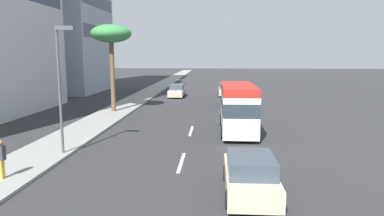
# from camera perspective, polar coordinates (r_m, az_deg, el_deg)

# --- Properties ---
(ground_plane) EXTENTS (198.00, 198.00, 0.00)m
(ground_plane) POSITION_cam_1_polar(r_m,az_deg,el_deg) (35.91, 1.13, 0.31)
(ground_plane) COLOR #2D2D30
(sidewalk_right) EXTENTS (162.00, 3.11, 0.15)m
(sidewalk_right) POSITION_cam_1_polar(r_m,az_deg,el_deg) (36.99, -10.47, 0.53)
(sidewalk_right) COLOR gray
(sidewalk_right) RESTS_ON ground_plane
(lane_stripe_mid) EXTENTS (3.20, 0.16, 0.01)m
(lane_stripe_mid) POSITION_cam_1_polar(r_m,az_deg,el_deg) (17.38, -1.75, -8.82)
(lane_stripe_mid) COLOR silver
(lane_stripe_mid) RESTS_ON ground_plane
(lane_stripe_far) EXTENTS (3.20, 0.16, 0.01)m
(lane_stripe_far) POSITION_cam_1_polar(r_m,az_deg,el_deg) (24.32, -0.13, -3.72)
(lane_stripe_far) COLOR silver
(lane_stripe_far) RESTS_ON ground_plane
(car_lead) EXTENTS (4.49, 1.84, 1.54)m
(car_lead) POSITION_cam_1_polar(r_m,az_deg,el_deg) (43.81, -2.48, 2.79)
(car_lead) COLOR beige
(car_lead) RESTS_ON ground_plane
(minibus_second) EXTENTS (6.98, 2.31, 3.22)m
(minibus_second) POSITION_cam_1_polar(r_m,az_deg,el_deg) (23.85, 7.47, 0.25)
(minibus_second) COLOR silver
(minibus_second) RESTS_ON ground_plane
(car_third) EXTENTS (4.36, 1.91, 1.54)m
(car_third) POSITION_cam_1_polar(r_m,az_deg,el_deg) (13.59, 9.42, -10.77)
(car_third) COLOR beige
(car_third) RESTS_ON ground_plane
(car_fourth) EXTENTS (4.18, 1.94, 1.61)m
(car_fourth) POSITION_cam_1_polar(r_m,az_deg,el_deg) (45.05, 5.56, 2.95)
(car_fourth) COLOR beige
(car_fourth) RESTS_ON ground_plane
(car_fifth) EXTENTS (4.01, 1.93, 1.57)m
(car_fifth) POSITION_cam_1_polar(r_m,az_deg,el_deg) (36.40, 6.27, 1.55)
(car_fifth) COLOR #1E478C
(car_fifth) RESTS_ON ground_plane
(pedestrian_near_lamp) EXTENTS (0.30, 0.35, 1.63)m
(pedestrian_near_lamp) POSITION_cam_1_polar(r_m,az_deg,el_deg) (16.52, -28.62, -7.09)
(pedestrian_near_lamp) COLOR gold
(pedestrian_near_lamp) RESTS_ON sidewalk_right
(palm_tree) EXTENTS (3.55, 3.55, 7.71)m
(palm_tree) POSITION_cam_1_polar(r_m,az_deg,el_deg) (32.32, -13.01, 11.40)
(palm_tree) COLOR brown
(palm_tree) RESTS_ON sidewalk_right
(street_lamp) EXTENTS (0.24, 0.97, 6.53)m
(street_lamp) POSITION_cam_1_polar(r_m,az_deg,el_deg) (18.99, -20.54, 5.03)
(street_lamp) COLOR #4C4C51
(street_lamp) RESTS_ON sidewalk_right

